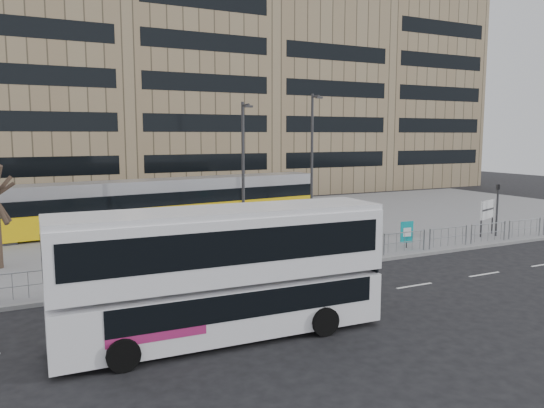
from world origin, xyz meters
name	(u,v)px	position (x,y,z in m)	size (l,w,h in m)	color
ground	(321,269)	(0.00, 0.00, 0.00)	(120.00, 120.00, 0.00)	black
plaza	(225,227)	(0.00, 12.00, 0.07)	(64.00, 24.00, 0.15)	gray
kerb	(320,267)	(0.00, 0.05, 0.07)	(64.00, 0.25, 0.17)	gray
building_row	(157,68)	(1.55, 34.27, 12.91)	(70.40, 18.40, 31.20)	brown
pedestrian_barrier	(351,242)	(2.00, 0.50, 0.98)	(32.07, 0.07, 1.10)	gray
road_markings	(395,289)	(1.00, -4.00, 0.01)	(62.00, 0.12, 0.01)	white
double_decker_bus	(223,269)	(-7.02, -5.70, 2.14)	(9.97, 2.81, 3.96)	white
tram	(135,205)	(-5.46, 13.55, 1.71)	(26.54, 5.59, 3.12)	#E4B80C
station_sign	(487,211)	(12.88, 2.01, 1.61)	(1.76, 0.67, 2.11)	#2D2D30
ad_panel	(407,232)	(6.19, 1.36, 0.98)	(0.76, 0.15, 1.42)	#2D2D30
pedestrian	(165,230)	(-4.99, 8.21, 0.93)	(0.57, 0.37, 1.56)	black
traffic_light_west	(64,242)	(-10.88, 0.73, 2.12)	(0.17, 0.20, 3.10)	#2D2D30
traffic_light_east	(497,203)	(13.20, 1.59, 2.12)	(0.22, 0.24, 3.10)	#2D2D30
lamp_post_west	(243,164)	(-0.27, 8.21, 4.45)	(0.45, 1.04, 7.87)	#2D2D30
lamp_post_east	(312,153)	(5.94, 10.77, 4.88)	(0.45, 1.04, 8.71)	#2D2D30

